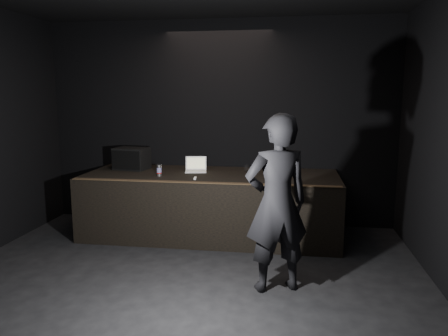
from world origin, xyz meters
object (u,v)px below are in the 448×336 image
person (277,204)px  stage_riser (211,205)px  beer_can (159,170)px  stage_monitor (131,159)px  laptop (196,168)px

person → stage_riser: bearing=-81.6°
beer_can → person: 2.43m
stage_riser → stage_monitor: bearing=170.5°
stage_riser → stage_monitor: size_ratio=6.71×
stage_monitor → laptop: stage_monitor is taller
stage_riser → person: person is taller
stage_riser → beer_can: bearing=-158.3°
laptop → beer_can: laptop is taller
laptop → person: (1.39, -2.06, -0.04)m
stage_monitor → beer_can: size_ratio=3.37×
stage_riser → person: 2.22m
stage_riser → laptop: bearing=144.5°
laptop → person: 2.49m
beer_can → stage_monitor: bearing=140.3°
stage_monitor → person: 3.27m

